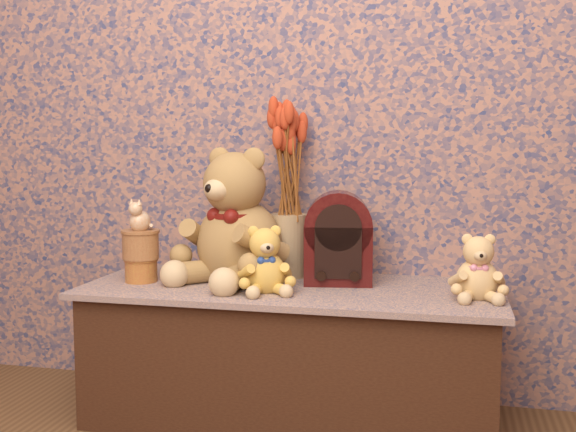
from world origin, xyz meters
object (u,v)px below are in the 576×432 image
teddy_large (239,210)px  teddy_small (478,264)px  cathedral_radio (338,237)px  ceramic_vase (288,245)px  biscuit_tin_lower (141,270)px  teddy_medium (264,256)px  cat_figurine (140,214)px

teddy_large → teddy_small: bearing=17.1°
cathedral_radio → ceramic_vase: size_ratio=1.40×
biscuit_tin_lower → ceramic_vase: bearing=23.7°
teddy_small → ceramic_vase: bearing=155.4°
ceramic_vase → biscuit_tin_lower: 0.52m
teddy_small → biscuit_tin_lower: (-1.12, 0.00, -0.07)m
teddy_large → teddy_small: size_ratio=2.30×
teddy_large → teddy_small: (0.79, -0.10, -0.14)m
teddy_medium → ceramic_vase: bearing=61.6°
teddy_small → cat_figurine: (-1.12, 0.00, 0.13)m
teddy_medium → teddy_large: bearing=105.7°
teddy_medium → teddy_small: bearing=-20.1°
ceramic_vase → teddy_medium: bearing=-93.5°
biscuit_tin_lower → cat_figurine: cat_figurine is taller
ceramic_vase → cat_figurine: (-0.47, -0.21, 0.12)m
cathedral_radio → cat_figurine: 0.68m
teddy_small → teddy_large: bearing=166.3°
teddy_large → teddy_small: teddy_large is taller
teddy_large → biscuit_tin_lower: (-0.32, -0.10, -0.21)m
ceramic_vase → biscuit_tin_lower: (-0.47, -0.21, -0.07)m
teddy_small → cathedral_radio: cathedral_radio is taller
cathedral_radio → ceramic_vase: bearing=150.5°
teddy_small → ceramic_vase: size_ratio=0.96×
cathedral_radio → teddy_small: bearing=-25.9°
cathedral_radio → teddy_medium: bearing=-146.3°
teddy_medium → cathedral_radio: cathedral_radio is taller
biscuit_tin_lower → teddy_small: bearing=-0.1°
cathedral_radio → cat_figurine: bearing=-177.5°
biscuit_tin_lower → cat_figurine: size_ratio=0.97×
cathedral_radio → biscuit_tin_lower: size_ratio=2.84×
teddy_large → biscuit_tin_lower: size_ratio=4.48×
cathedral_radio → biscuit_tin_lower: cathedral_radio is taller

